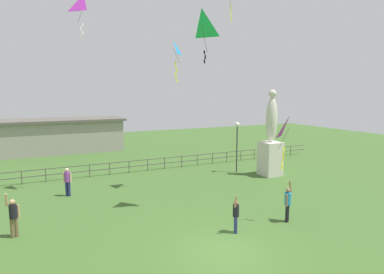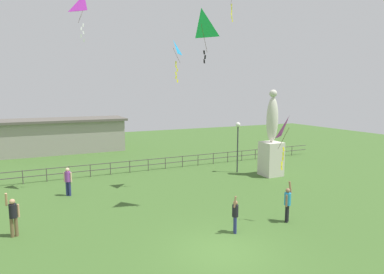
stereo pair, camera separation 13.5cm
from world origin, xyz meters
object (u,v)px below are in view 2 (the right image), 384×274
at_px(person_1, 287,202).
at_px(person_3, 68,180).
at_px(person_2, 235,214).
at_px(kite_4, 289,130).
at_px(statue_monument, 271,146).
at_px(person_0, 13,215).
at_px(kite_1, 201,25).
at_px(kite_0, 173,50).
at_px(lamppost, 238,136).
at_px(kite_2, 85,7).

height_order(person_1, person_3, person_1).
xyz_separation_m(person_2, kite_4, (2.79, -0.08, 3.62)).
relative_size(statue_monument, person_0, 3.22).
height_order(person_0, kite_1, kite_1).
xyz_separation_m(person_1, kite_4, (-0.17, -0.06, 3.51)).
relative_size(person_2, person_3, 1.01).
bearing_deg(kite_0, kite_4, -70.36).
distance_m(statue_monument, kite_0, 10.21).
bearing_deg(kite_4, lamppost, 70.09).
height_order(statue_monument, kite_2, kite_2).
xyz_separation_m(lamppost, kite_4, (-3.40, -9.39, 1.59)).
relative_size(person_1, kite_0, 0.77).
xyz_separation_m(person_0, kite_4, (11.68, -3.85, 3.50)).
relative_size(lamppost, kite_2, 1.45).
distance_m(person_1, kite_2, 16.07).
bearing_deg(statue_monument, kite_0, -179.76).
height_order(statue_monument, kite_4, statue_monument).
bearing_deg(kite_2, kite_1, -56.01).
bearing_deg(lamppost, kite_4, -109.91).
relative_size(person_0, person_2, 1.13).
height_order(statue_monument, person_0, statue_monument).
bearing_deg(kite_1, person_3, 135.62).
bearing_deg(lamppost, person_0, -159.83).
distance_m(statue_monument, person_0, 17.30).
bearing_deg(kite_2, statue_monument, -9.41).
bearing_deg(kite_4, statue_monument, 55.48).
height_order(person_3, kite_2, kite_2).
height_order(kite_2, kite_4, kite_2).
bearing_deg(person_1, person_0, 162.25).
height_order(kite_0, kite_1, kite_1).
relative_size(person_0, kite_0, 0.78).
xyz_separation_m(person_1, kite_1, (-3.23, 2.89, 8.47)).
bearing_deg(statue_monument, kite_4, -124.52).
height_order(lamppost, kite_1, kite_1).
distance_m(statue_monument, lamppost, 2.65).
xyz_separation_m(statue_monument, person_0, (-16.86, -3.68, -1.28)).
distance_m(kite_1, kite_4, 6.53).
height_order(kite_1, kite_4, kite_1).
bearing_deg(person_0, person_3, 62.47).
bearing_deg(person_1, statue_monument, 56.17).
xyz_separation_m(person_2, kite_1, (-0.27, 2.87, 8.58)).
xyz_separation_m(statue_monument, kite_4, (-5.18, -7.53, 2.23)).
height_order(person_3, kite_4, kite_4).
bearing_deg(person_1, kite_4, -160.91).
height_order(person_1, kite_1, kite_1).
bearing_deg(person_1, kite_2, 128.91).
relative_size(lamppost, person_0, 1.98).
distance_m(person_3, kite_1, 11.94).
height_order(person_2, kite_1, kite_1).
relative_size(person_3, kite_4, 0.68).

